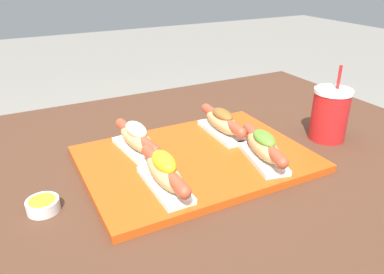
{
  "coord_description": "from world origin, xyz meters",
  "views": [
    {
      "loc": [
        -0.35,
        -0.69,
        1.14
      ],
      "look_at": [
        0.02,
        0.01,
        0.76
      ],
      "focal_mm": 35.0,
      "sensor_mm": 36.0,
      "label": 1
    }
  ],
  "objects_px": {
    "hot_dog_0": "(164,172)",
    "hot_dog_2": "(137,139)",
    "hot_dog_3": "(222,122)",
    "drink_cup": "(330,114)",
    "hot_dog_1": "(263,147)",
    "sauce_bowl": "(43,205)",
    "serving_tray": "(196,159)"
  },
  "relations": [
    {
      "from": "hot_dog_3",
      "to": "drink_cup",
      "type": "relative_size",
      "value": 1.06
    },
    {
      "from": "hot_dog_3",
      "to": "sauce_bowl",
      "type": "bearing_deg",
      "value": -166.9
    },
    {
      "from": "sauce_bowl",
      "to": "hot_dog_0",
      "type": "bearing_deg",
      "value": -14.06
    },
    {
      "from": "hot_dog_3",
      "to": "drink_cup",
      "type": "height_order",
      "value": "drink_cup"
    },
    {
      "from": "hot_dog_1",
      "to": "drink_cup",
      "type": "distance_m",
      "value": 0.25
    },
    {
      "from": "serving_tray",
      "to": "hot_dog_0",
      "type": "distance_m",
      "value": 0.16
    },
    {
      "from": "hot_dog_3",
      "to": "sauce_bowl",
      "type": "relative_size",
      "value": 3.37
    },
    {
      "from": "hot_dog_3",
      "to": "sauce_bowl",
      "type": "distance_m",
      "value": 0.48
    },
    {
      "from": "serving_tray",
      "to": "hot_dog_2",
      "type": "relative_size",
      "value": 2.49
    },
    {
      "from": "hot_dog_3",
      "to": "drink_cup",
      "type": "bearing_deg",
      "value": -25.5
    },
    {
      "from": "hot_dog_0",
      "to": "hot_dog_3",
      "type": "height_order",
      "value": "hot_dog_0"
    },
    {
      "from": "serving_tray",
      "to": "hot_dog_3",
      "type": "height_order",
      "value": "hot_dog_3"
    },
    {
      "from": "hot_dog_1",
      "to": "drink_cup",
      "type": "xyz_separation_m",
      "value": [
        0.25,
        0.04,
        0.02
      ]
    },
    {
      "from": "hot_dog_0",
      "to": "hot_dog_2",
      "type": "height_order",
      "value": "hot_dog_0"
    },
    {
      "from": "serving_tray",
      "to": "hot_dog_2",
      "type": "distance_m",
      "value": 0.15
    },
    {
      "from": "hot_dog_1",
      "to": "hot_dog_3",
      "type": "bearing_deg",
      "value": 92.8
    },
    {
      "from": "hot_dog_1",
      "to": "drink_cup",
      "type": "height_order",
      "value": "drink_cup"
    },
    {
      "from": "hot_dog_1",
      "to": "hot_dog_2",
      "type": "relative_size",
      "value": 0.98
    },
    {
      "from": "hot_dog_2",
      "to": "sauce_bowl",
      "type": "xyz_separation_m",
      "value": [
        -0.23,
        -0.12,
        -0.04
      ]
    },
    {
      "from": "serving_tray",
      "to": "drink_cup",
      "type": "bearing_deg",
      "value": -6.93
    },
    {
      "from": "hot_dog_1",
      "to": "hot_dog_0",
      "type": "bearing_deg",
      "value": -179.78
    },
    {
      "from": "sauce_bowl",
      "to": "drink_cup",
      "type": "relative_size",
      "value": 0.31
    },
    {
      "from": "hot_dog_0",
      "to": "hot_dog_3",
      "type": "distance_m",
      "value": 0.29
    },
    {
      "from": "hot_dog_0",
      "to": "hot_dog_1",
      "type": "xyz_separation_m",
      "value": [
        0.25,
        0.0,
        -0.0
      ]
    },
    {
      "from": "hot_dog_2",
      "to": "sauce_bowl",
      "type": "height_order",
      "value": "hot_dog_2"
    },
    {
      "from": "hot_dog_0",
      "to": "hot_dog_1",
      "type": "distance_m",
      "value": 0.25
    },
    {
      "from": "hot_dog_1",
      "to": "sauce_bowl",
      "type": "height_order",
      "value": "hot_dog_1"
    },
    {
      "from": "hot_dog_1",
      "to": "sauce_bowl",
      "type": "distance_m",
      "value": 0.48
    },
    {
      "from": "hot_dog_0",
      "to": "hot_dog_1",
      "type": "height_order",
      "value": "hot_dog_0"
    },
    {
      "from": "serving_tray",
      "to": "hot_dog_0",
      "type": "bearing_deg",
      "value": -143.15
    },
    {
      "from": "sauce_bowl",
      "to": "hot_dog_1",
      "type": "bearing_deg",
      "value": -6.77
    },
    {
      "from": "hot_dog_0",
      "to": "hot_dog_2",
      "type": "relative_size",
      "value": 1.01
    }
  ]
}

